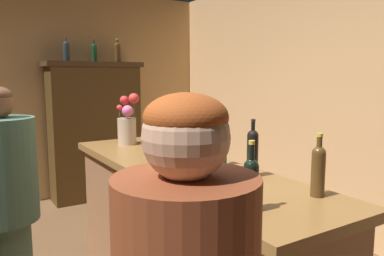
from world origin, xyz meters
name	(u,v)px	position (x,y,z in m)	size (l,w,h in m)	color
wall_back	(6,96)	(0.00, 2.95, 1.31)	(5.12, 0.12, 2.61)	tan
wall_right	(368,103)	(2.56, 0.00, 1.31)	(0.12, 5.90, 2.61)	tan
bar_counter	(183,241)	(0.64, -0.04, 0.50)	(0.65, 2.27, 1.00)	brown
display_cabinet	(95,128)	(0.96, 2.65, 0.89)	(1.17, 0.42, 1.71)	#432F15
wine_bottle_rose	(187,134)	(0.80, 0.19, 1.15)	(0.08, 0.08, 0.34)	black
wine_bottle_syrah	(253,151)	(0.82, -0.47, 1.14)	(0.06, 0.06, 0.32)	black
wine_bottle_pinot	(220,157)	(0.63, -0.42, 1.12)	(0.08, 0.08, 0.29)	#2C5330
wine_bottle_riesling	(251,182)	(0.46, -0.88, 1.12)	(0.06, 0.06, 0.29)	black
wine_bottle_merlot	(318,168)	(0.84, -0.89, 1.13)	(0.06, 0.06, 0.29)	#4C3316
wine_glass_front	(153,138)	(0.66, 0.42, 1.10)	(0.07, 0.07, 0.14)	white
wine_glass_mid	(225,145)	(0.87, -0.16, 1.12)	(0.07, 0.07, 0.17)	white
flower_arrangement	(127,124)	(0.63, 0.81, 1.17)	(0.18, 0.17, 0.41)	tan
cheese_plate	(157,171)	(0.43, -0.10, 1.01)	(0.14, 0.14, 0.01)	white
display_bottle_left	(66,50)	(0.64, 2.65, 1.84)	(0.07, 0.07, 0.29)	#243036
display_bottle_midleft	(94,52)	(0.98, 2.65, 1.83)	(0.06, 0.06, 0.28)	#12371D
display_bottle_center	(117,51)	(1.28, 2.65, 1.85)	(0.08, 0.08, 0.30)	#4E3216
patron_in_grey	(4,214)	(-0.35, 0.19, 0.81)	(0.37, 0.37, 1.49)	#405E4B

